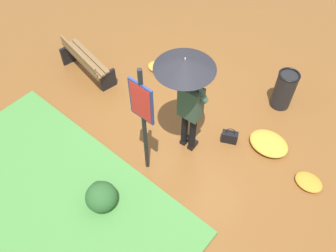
{
  "coord_description": "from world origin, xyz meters",
  "views": [
    {
      "loc": [
        -2.4,
        3.16,
        5.33
      ],
      "look_at": [
        -0.06,
        0.41,
        0.85
      ],
      "focal_mm": 37.29,
      "sensor_mm": 36.0,
      "label": 1
    }
  ],
  "objects": [
    {
      "name": "ground_plane",
      "position": [
        0.0,
        0.0,
        0.0
      ],
      "size": [
        18.0,
        18.0,
        0.0
      ],
      "primitive_type": "plane",
      "color": "brown"
    },
    {
      "name": "grass_verge",
      "position": [
        0.78,
        3.04,
        0.03
      ],
      "size": [
        4.8,
        4.0,
        0.05
      ],
      "color": "#47843D",
      "rests_on": "ground_plane"
    },
    {
      "name": "person_with_umbrella",
      "position": [
        -0.12,
        0.0,
        1.55
      ],
      "size": [
        0.96,
        0.96,
        2.04
      ],
      "color": "black",
      "rests_on": "ground_plane"
    },
    {
      "name": "info_sign_post",
      "position": [
        0.07,
        0.83,
        1.44
      ],
      "size": [
        0.44,
        0.07,
        2.3
      ],
      "color": "black",
      "rests_on": "ground_plane"
    },
    {
      "name": "handbag",
      "position": [
        -0.74,
        -0.58,
        0.13
      ],
      "size": [
        0.33,
        0.26,
        0.37
      ],
      "color": "black",
      "rests_on": "ground_plane"
    },
    {
      "name": "park_bench",
      "position": [
        2.68,
        -0.08,
        0.4
      ],
      "size": [
        1.41,
        0.62,
        0.75
      ],
      "color": "black",
      "rests_on": "ground_plane"
    },
    {
      "name": "trash_bin",
      "position": [
        -1.0,
        -2.05,
        0.42
      ],
      "size": [
        0.42,
        0.42,
        0.83
      ],
      "color": "black",
      "rests_on": "ground_plane"
    },
    {
      "name": "shrub_cluster",
      "position": [
        0.16,
        1.83,
        0.22
      ],
      "size": [
        0.58,
        0.52,
        0.47
      ],
      "color": "#285628",
      "rests_on": "ground_plane"
    },
    {
      "name": "leaf_pile_near_person",
      "position": [
        1.65,
        -1.24,
        0.05
      ],
      "size": [
        0.45,
        0.36,
        0.1
      ],
      "color": "gold",
      "rests_on": "ground_plane"
    },
    {
      "name": "leaf_pile_by_bench",
      "position": [
        -1.36,
        -0.96,
        0.08
      ],
      "size": [
        0.74,
        0.59,
        0.16
      ],
      "color": "gold",
      "rests_on": "ground_plane"
    },
    {
      "name": "leaf_pile_far_path",
      "position": [
        -2.3,
        -0.71,
        0.05
      ],
      "size": [
        0.48,
        0.38,
        0.1
      ],
      "color": "#C68428",
      "rests_on": "ground_plane"
    }
  ]
}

